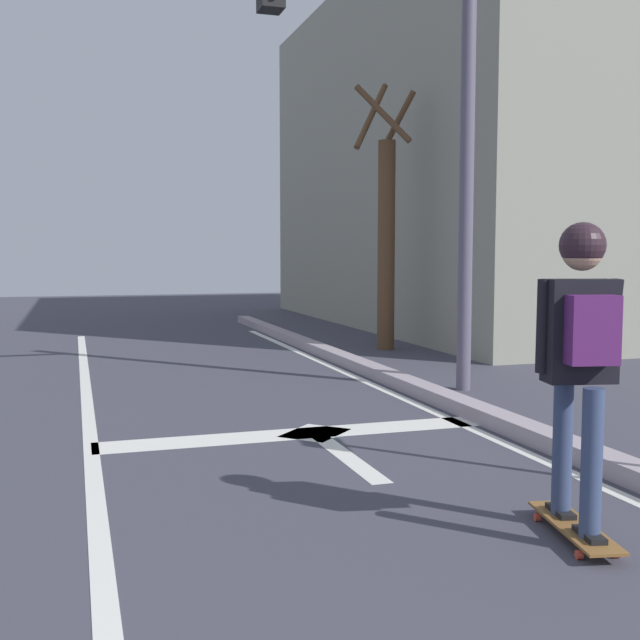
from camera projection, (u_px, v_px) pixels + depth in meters
name	position (u px, v px, depth m)	size (l,w,h in m)	color
lane_line_center	(96.00, 499.00, 4.91)	(0.12, 20.00, 0.01)	white
lane_line_curbside	(539.00, 458.00, 5.88)	(0.12, 20.00, 0.01)	white
stop_bar	(296.00, 434.00, 6.68)	(3.38, 0.40, 0.01)	white
lane_arrow_stem	(348.00, 458.00, 5.90)	(0.16, 1.40, 0.01)	white
lane_arrow_head	(315.00, 433.00, 6.71)	(0.56, 0.44, 0.01)	white
curb_strip	(567.00, 447.00, 5.95)	(0.24, 24.00, 0.14)	#9F929C
skateboard	(574.00, 527.00, 4.24)	(0.37, 0.86, 0.08)	brown
skater	(581.00, 336.00, 4.13)	(0.45, 0.62, 1.64)	#364569
traffic_signal_mast	(384.00, 74.00, 8.22)	(4.53, 0.34, 5.15)	#585467
roadside_tree	(386.00, 231.00, 12.34)	(1.05, 1.09, 4.29)	brown
building_block	(527.00, 161.00, 17.10)	(8.25, 11.55, 7.13)	gray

